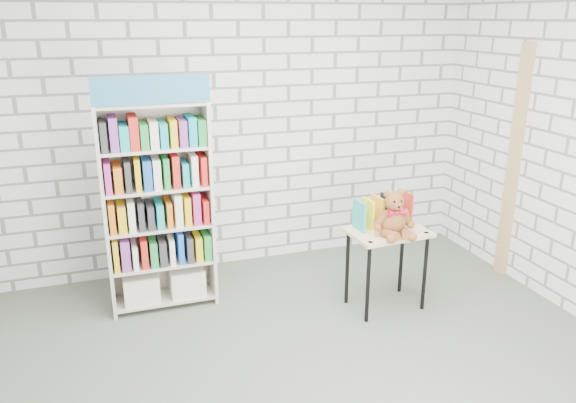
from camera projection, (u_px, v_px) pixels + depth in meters
name	position (u px, v px, depth m)	size (l,w,h in m)	color
ground	(319.00, 375.00, 3.78)	(4.50, 4.50, 0.00)	#50584A
room_shell	(324.00, 111.00, 3.22)	(4.52, 4.02, 2.81)	silver
bookshelf	(158.00, 205.00, 4.47)	(0.85, 0.33, 1.90)	beige
display_table	(387.00, 241.00, 4.51)	(0.65, 0.47, 0.67)	#D6AE80
table_books	(382.00, 211.00, 4.53)	(0.45, 0.22, 0.26)	#28A5B0
teddy_bear	(394.00, 218.00, 4.34)	(0.33, 0.31, 0.36)	brown
door_trim	(514.00, 164.00, 4.98)	(0.05, 0.12, 2.10)	tan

